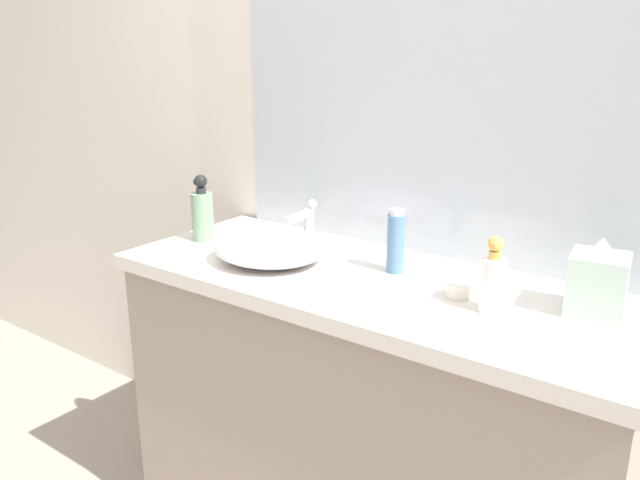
{
  "coord_description": "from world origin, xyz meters",
  "views": [
    {
      "loc": [
        0.71,
        -0.92,
        1.48
      ],
      "look_at": [
        -0.25,
        0.39,
        0.99
      ],
      "focal_mm": 35.53,
      "sensor_mm": 36.0,
      "label": 1
    }
  ],
  "objects_px": {
    "perfume_bottle": "(396,242)",
    "tissue_box": "(598,281)",
    "lotion_bottle": "(202,213)",
    "soap_dispenser": "(493,281)",
    "candle_jar": "(458,290)",
    "sink_basin": "(270,247)"
  },
  "relations": [
    {
      "from": "perfume_bottle",
      "to": "soap_dispenser",
      "type": "bearing_deg",
      "value": -18.74
    },
    {
      "from": "tissue_box",
      "to": "candle_jar",
      "type": "distance_m",
      "value": 0.31
    },
    {
      "from": "candle_jar",
      "to": "perfume_bottle",
      "type": "bearing_deg",
      "value": 161.72
    },
    {
      "from": "sink_basin",
      "to": "tissue_box",
      "type": "height_order",
      "value": "tissue_box"
    },
    {
      "from": "soap_dispenser",
      "to": "candle_jar",
      "type": "height_order",
      "value": "soap_dispenser"
    },
    {
      "from": "soap_dispenser",
      "to": "perfume_bottle",
      "type": "bearing_deg",
      "value": 161.26
    },
    {
      "from": "sink_basin",
      "to": "lotion_bottle",
      "type": "height_order",
      "value": "lotion_bottle"
    },
    {
      "from": "lotion_bottle",
      "to": "perfume_bottle",
      "type": "distance_m",
      "value": 0.63
    },
    {
      "from": "perfume_bottle",
      "to": "tissue_box",
      "type": "distance_m",
      "value": 0.5
    },
    {
      "from": "lotion_bottle",
      "to": "perfume_bottle",
      "type": "relative_size",
      "value": 1.2
    },
    {
      "from": "soap_dispenser",
      "to": "lotion_bottle",
      "type": "distance_m",
      "value": 0.93
    },
    {
      "from": "lotion_bottle",
      "to": "tissue_box",
      "type": "height_order",
      "value": "lotion_bottle"
    },
    {
      "from": "soap_dispenser",
      "to": "candle_jar",
      "type": "xyz_separation_m",
      "value": [
        -0.09,
        0.03,
        -0.05
      ]
    },
    {
      "from": "sink_basin",
      "to": "tissue_box",
      "type": "xyz_separation_m",
      "value": [
        0.83,
        0.15,
        0.04
      ]
    },
    {
      "from": "tissue_box",
      "to": "lotion_bottle",
      "type": "bearing_deg",
      "value": -174.25
    },
    {
      "from": "lotion_bottle",
      "to": "perfume_bottle",
      "type": "height_order",
      "value": "lotion_bottle"
    },
    {
      "from": "tissue_box",
      "to": "perfume_bottle",
      "type": "bearing_deg",
      "value": -177.79
    },
    {
      "from": "soap_dispenser",
      "to": "tissue_box",
      "type": "bearing_deg",
      "value": 32.51
    },
    {
      "from": "soap_dispenser",
      "to": "perfume_bottle",
      "type": "xyz_separation_m",
      "value": [
        -0.31,
        0.1,
        0.01
      ]
    },
    {
      "from": "candle_jar",
      "to": "tissue_box",
      "type": "bearing_deg",
      "value": 17.23
    },
    {
      "from": "perfume_bottle",
      "to": "tissue_box",
      "type": "relative_size",
      "value": 0.96
    },
    {
      "from": "soap_dispenser",
      "to": "lotion_bottle",
      "type": "height_order",
      "value": "lotion_bottle"
    }
  ]
}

